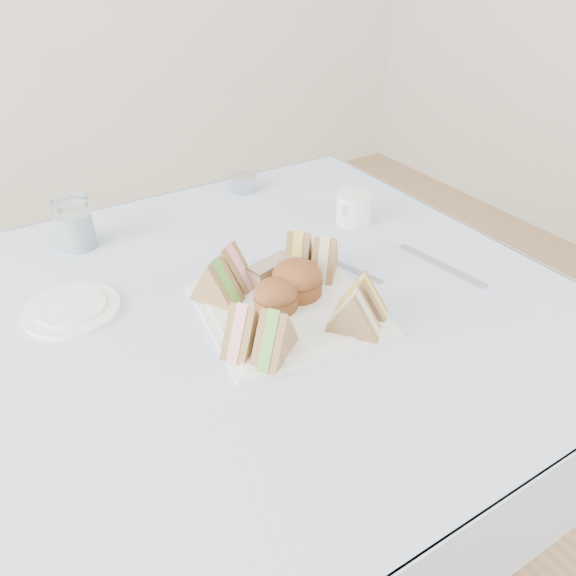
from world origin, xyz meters
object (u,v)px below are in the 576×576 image
table (270,439)px  serving_plate (288,310)px  water_glass (75,224)px  creamer_jug (354,208)px

table → serving_plate: serving_plate is taller
water_glass → creamer_jug: bearing=-21.2°
serving_plate → water_glass: 0.49m
table → serving_plate: 0.39m
table → serving_plate: (0.01, -0.06, 0.38)m
serving_plate → table: bearing=103.7°
table → water_glass: bearing=123.4°
table → creamer_jug: size_ratio=11.82×
table → water_glass: 0.60m
water_glass → creamer_jug: water_glass is taller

